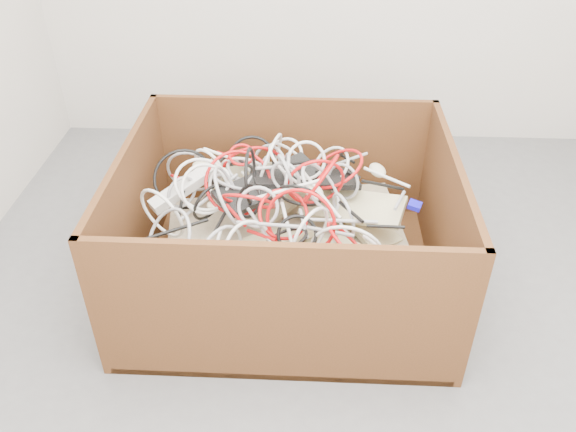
{
  "coord_description": "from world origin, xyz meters",
  "views": [
    {
      "loc": [
        -0.1,
        -1.49,
        1.57
      ],
      "look_at": [
        -0.19,
        0.27,
        0.3
      ],
      "focal_mm": 36.84,
      "sensor_mm": 36.0,
      "label": 1
    }
  ],
  "objects_px": {
    "cardboard_box": "(284,252)",
    "vga_plug": "(415,205)",
    "power_strip_left": "(185,186)",
    "power_strip_right": "(216,261)"
  },
  "relations": [
    {
      "from": "power_strip_left",
      "to": "power_strip_right",
      "type": "relative_size",
      "value": 0.98
    },
    {
      "from": "cardboard_box",
      "to": "power_strip_left",
      "type": "xyz_separation_m",
      "value": [
        -0.37,
        0.07,
        0.24
      ]
    },
    {
      "from": "power_strip_right",
      "to": "vga_plug",
      "type": "distance_m",
      "value": 0.74
    },
    {
      "from": "cardboard_box",
      "to": "vga_plug",
      "type": "distance_m",
      "value": 0.52
    },
    {
      "from": "power_strip_left",
      "to": "power_strip_right",
      "type": "bearing_deg",
      "value": -106.6
    },
    {
      "from": "power_strip_right",
      "to": "vga_plug",
      "type": "relative_size",
      "value": 6.62
    },
    {
      "from": "power_strip_right",
      "to": "vga_plug",
      "type": "height_order",
      "value": "vga_plug"
    },
    {
      "from": "power_strip_left",
      "to": "cardboard_box",
      "type": "bearing_deg",
      "value": -52.45
    },
    {
      "from": "cardboard_box",
      "to": "power_strip_left",
      "type": "bearing_deg",
      "value": 168.57
    },
    {
      "from": "power_strip_left",
      "to": "power_strip_right",
      "type": "distance_m",
      "value": 0.4
    }
  ]
}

